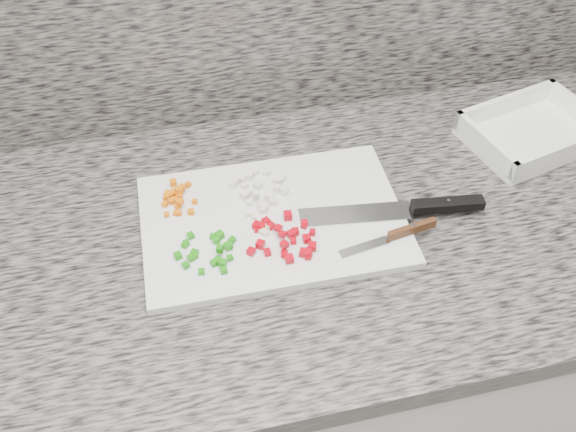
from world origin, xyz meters
name	(u,v)px	position (x,y,z in m)	size (l,w,h in m)	color
cabinet	(261,382)	(0.00, 1.44, 0.43)	(3.92, 0.62, 0.86)	silver
countertop	(253,242)	(0.00, 1.44, 0.88)	(3.96, 0.64, 0.04)	#615C55
cutting_board	(273,221)	(0.04, 1.45, 0.91)	(0.41, 0.27, 0.01)	silver
carrot_pile	(176,197)	(-0.11, 1.53, 0.92)	(0.06, 0.08, 0.02)	#E06504
onion_pile	(260,188)	(0.03, 1.52, 0.92)	(0.10, 0.10, 0.02)	silver
green_pepper_pile	(211,252)	(-0.07, 1.40, 0.92)	(0.10, 0.09, 0.02)	#1A7F0B
red_pepper_pile	(287,238)	(0.05, 1.40, 0.92)	(0.11, 0.10, 0.02)	#AE020F
garlic_pile	(260,224)	(0.01, 1.44, 0.92)	(0.04, 0.06, 0.01)	beige
chef_knife	(416,208)	(0.26, 1.42, 0.92)	(0.30, 0.07, 0.02)	#B8BABF
paring_knife	(400,234)	(0.22, 1.37, 0.92)	(0.16, 0.04, 0.02)	#B8BABF
tray	(531,133)	(0.53, 1.55, 0.92)	(0.26, 0.21, 0.05)	white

